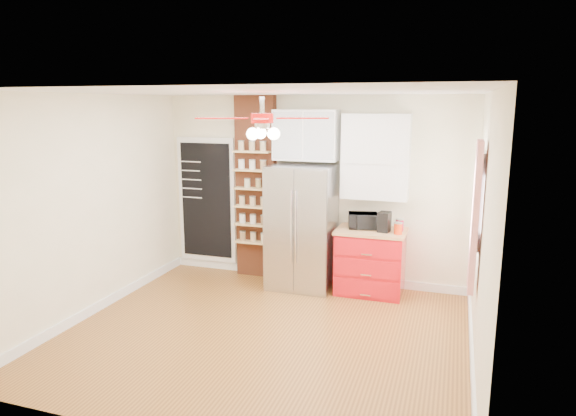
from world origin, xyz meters
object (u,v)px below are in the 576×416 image
(fridge, at_px, (302,227))
(coffee_maker, at_px, (384,222))
(ceiling_fan, at_px, (262,119))
(red_cabinet, at_px, (370,261))
(pantry_jar_oats, at_px, (247,183))
(toaster_oven, at_px, (363,221))
(canister_left, at_px, (398,229))

(fridge, xyz_separation_m, coffee_maker, (1.15, 0.01, 0.16))
(ceiling_fan, distance_m, coffee_maker, 2.41)
(red_cabinet, relative_size, pantry_jar_oats, 7.77)
(ceiling_fan, height_order, coffee_maker, ceiling_fan)
(toaster_oven, relative_size, coffee_maker, 1.46)
(fridge, bearing_deg, ceiling_fan, -88.24)
(canister_left, bearing_deg, coffee_maker, 155.77)
(red_cabinet, bearing_deg, pantry_jar_oats, 177.21)
(toaster_oven, bearing_deg, ceiling_fan, -128.72)
(fridge, relative_size, pantry_jar_oats, 14.47)
(red_cabinet, relative_size, coffee_maker, 3.54)
(ceiling_fan, bearing_deg, pantry_jar_oats, 117.70)
(fridge, height_order, coffee_maker, fridge)
(red_cabinet, bearing_deg, ceiling_fan, -118.71)
(canister_left, xyz_separation_m, pantry_jar_oats, (-2.22, 0.22, 0.46))
(coffee_maker, xyz_separation_m, pantry_jar_oats, (-2.03, 0.13, 0.40))
(red_cabinet, distance_m, coffee_maker, 0.61)
(fridge, bearing_deg, pantry_jar_oats, 170.95)
(pantry_jar_oats, bearing_deg, canister_left, -5.63)
(red_cabinet, bearing_deg, fridge, -177.05)
(fridge, bearing_deg, red_cabinet, 2.95)
(red_cabinet, height_order, canister_left, canister_left)
(red_cabinet, xyz_separation_m, canister_left, (0.37, -0.13, 0.52))
(canister_left, distance_m, pantry_jar_oats, 2.28)
(red_cabinet, distance_m, pantry_jar_oats, 2.10)
(toaster_oven, bearing_deg, canister_left, -33.21)
(ceiling_fan, bearing_deg, fridge, 91.76)
(pantry_jar_oats, bearing_deg, coffee_maker, -3.73)
(toaster_oven, bearing_deg, red_cabinet, -33.30)
(red_cabinet, height_order, toaster_oven, toaster_oven)
(pantry_jar_oats, bearing_deg, toaster_oven, -1.52)
(fridge, bearing_deg, coffee_maker, 0.39)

